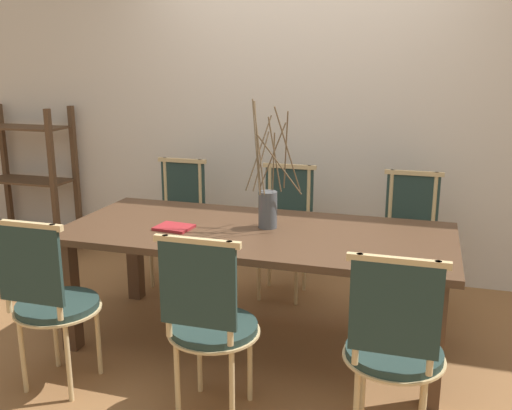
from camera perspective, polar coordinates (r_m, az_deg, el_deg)
ground_plane at (r=3.62m, az=0.00°, el=-13.46°), size 16.00×16.00×0.00m
wall_rear at (r=4.50m, az=5.08°, el=13.14°), size 12.00×0.06×3.20m
dining_table at (r=3.37m, az=0.00°, el=-3.96°), size 2.27×1.00×0.72m
chair_near_leftend at (r=3.12m, az=-19.86°, el=-8.75°), size 0.44×0.44×0.95m
chair_near_left at (r=2.72m, az=-4.66°, el=-11.40°), size 0.44×0.44×0.95m
chair_near_center at (r=2.56m, az=13.62°, el=-13.50°), size 0.44×0.44×0.95m
chair_far_leftend at (r=4.42m, az=-7.91°, el=-1.27°), size 0.44×0.44×0.95m
chair_far_left at (r=4.15m, az=2.86°, el=-2.20°), size 0.44×0.44×0.95m
chair_far_center at (r=4.04m, az=15.09°, el=-3.16°), size 0.44×0.44×0.95m
vase_centerpiece at (r=3.35m, az=1.20°, el=0.14°), size 0.34×0.34×0.75m
book_stack at (r=3.40m, az=-8.20°, el=-2.23°), size 0.22×0.19×0.02m
shelving_rack at (r=5.44m, az=-21.77°, el=2.25°), size 0.79×0.37×1.30m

